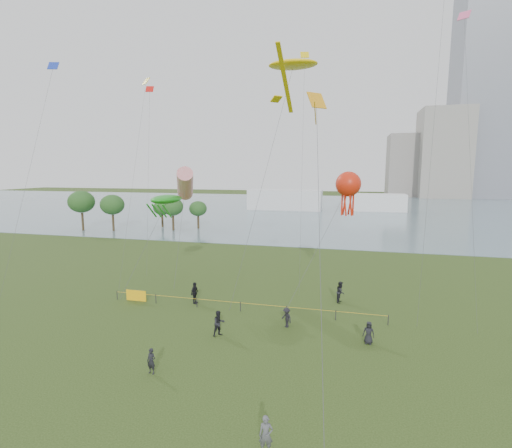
% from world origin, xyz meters
% --- Properties ---
extents(ground_plane, '(400.00, 400.00, 0.00)m').
position_xyz_m(ground_plane, '(0.00, 0.00, 0.00)').
color(ground_plane, '#213410').
extents(lake, '(400.00, 120.00, 0.08)m').
position_xyz_m(lake, '(0.00, 100.00, 0.02)').
color(lake, slate).
rests_on(lake, ground_plane).
extents(tower, '(24.00, 24.00, 120.00)m').
position_xyz_m(tower, '(62.00, 168.00, 60.00)').
color(tower, slate).
rests_on(tower, ground_plane).
extents(building_mid, '(20.00, 20.00, 38.00)m').
position_xyz_m(building_mid, '(46.00, 162.00, 19.00)').
color(building_mid, gray).
rests_on(building_mid, ground_plane).
extents(building_low, '(16.00, 18.00, 28.00)m').
position_xyz_m(building_low, '(32.00, 168.00, 14.00)').
color(building_low, gray).
rests_on(building_low, ground_plane).
extents(pavilion_left, '(22.00, 8.00, 6.00)m').
position_xyz_m(pavilion_left, '(-12.00, 95.00, 3.00)').
color(pavilion_left, silver).
rests_on(pavilion_left, ground_plane).
extents(pavilion_right, '(18.00, 7.00, 5.00)m').
position_xyz_m(pavilion_right, '(14.00, 98.00, 2.50)').
color(pavilion_right, white).
rests_on(pavilion_right, ground_plane).
extents(trees, '(25.60, 12.47, 7.94)m').
position_xyz_m(trees, '(-35.57, 48.91, 5.05)').
color(trees, '#352A18').
rests_on(trees, ground_plane).
extents(fence, '(24.07, 0.07, 1.05)m').
position_xyz_m(fence, '(-8.14, 12.57, 0.55)').
color(fence, black).
rests_on(fence, ground_plane).
extents(kite_flyer, '(0.67, 0.50, 1.67)m').
position_xyz_m(kite_flyer, '(3.57, -2.59, 0.84)').
color(kite_flyer, '#505256').
rests_on(kite_flyer, ground_plane).
extents(spectator_a, '(1.15, 1.16, 1.88)m').
position_xyz_m(spectator_a, '(-2.19, 7.64, 0.94)').
color(spectator_a, black).
rests_on(spectator_a, ground_plane).
extents(spectator_b, '(1.13, 1.09, 1.55)m').
position_xyz_m(spectator_b, '(2.34, 10.31, 0.77)').
color(spectator_b, black).
rests_on(spectator_b, ground_plane).
extents(spectator_c, '(0.62, 1.20, 1.96)m').
position_xyz_m(spectator_c, '(-6.57, 13.38, 0.98)').
color(spectator_c, black).
rests_on(spectator_c, ground_plane).
extents(spectator_d, '(0.85, 0.62, 1.59)m').
position_xyz_m(spectator_d, '(8.33, 8.98, 0.80)').
color(spectator_d, black).
rests_on(spectator_d, ground_plane).
extents(spectator_f, '(0.62, 0.45, 1.55)m').
position_xyz_m(spectator_f, '(-4.38, 1.87, 0.78)').
color(spectator_f, black).
rests_on(spectator_f, ground_plane).
extents(spectator_g, '(0.90, 1.07, 1.95)m').
position_xyz_m(spectator_g, '(6.25, 16.86, 0.97)').
color(spectator_g, black).
rests_on(spectator_g, ground_plane).
extents(kite_stingray, '(6.52, 9.92, 22.07)m').
position_xyz_m(kite_stingray, '(1.19, 19.28, 21.61)').
color(kite_stingray, '#3F3F42').
extents(kite_windsock, '(4.19, 6.26, 12.39)m').
position_xyz_m(kite_windsock, '(-10.33, 20.13, 10.52)').
color(kite_windsock, '#3F3F42').
extents(kite_creature, '(3.96, 7.05, 9.53)m').
position_xyz_m(kite_creature, '(-11.12, 17.35, 9.06)').
color(kite_creature, '#3F3F42').
extents(kite_octopus, '(6.04, 8.00, 11.88)m').
position_xyz_m(kite_octopus, '(6.59, 18.63, 10.65)').
color(kite_octopus, '#3F3F42').
extents(kite_delta, '(2.77, 16.85, 17.42)m').
position_xyz_m(kite_delta, '(4.36, 9.51, 15.71)').
color(kite_delta, '#3F3F42').
extents(small_kites, '(39.40, 14.36, 7.26)m').
position_xyz_m(small_kites, '(-0.34, 18.96, 23.44)').
color(small_kites, red).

